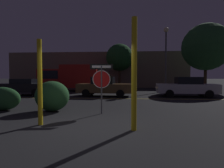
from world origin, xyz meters
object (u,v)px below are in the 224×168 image
passing_car_1 (24,87)px  stop_sign (102,79)px  hedge_bush_1 (52,96)px  street_lamp (166,47)px  tree_1 (206,47)px  passing_car_3 (186,87)px  delivery_truck (69,77)px  hedge_bush_0 (2,99)px  tree_0 (120,58)px  yellow_pole_right (134,74)px  yellow_pole_left (40,82)px  passing_car_2 (105,87)px

passing_car_1 → stop_sign: bearing=-132.0°
hedge_bush_1 → street_lamp: street_lamp is taller
tree_1 → hedge_bush_1: bearing=-134.6°
tree_1 → street_lamp: bearing=-165.6°
passing_car_3 → delivery_truck: delivery_truck is taller
passing_car_3 → delivery_truck: (-10.96, 4.78, 0.78)m
hedge_bush_1 → stop_sign: bearing=-9.5°
hedge_bush_0 → street_lamp: street_lamp is taller
hedge_bush_0 → tree_0: bearing=72.7°
yellow_pole_right → delivery_truck: (-6.40, 13.70, -0.08)m
tree_0 → street_lamp: bearing=-43.5°
yellow_pole_right → passing_car_1: (-8.72, 9.06, -0.91)m
hedge_bush_1 → passing_car_1: bearing=128.7°
hedge_bush_1 → passing_car_3: bearing=38.1°
yellow_pole_left → tree_0: bearing=83.6°
stop_sign → yellow_pole_right: (1.23, -2.19, 0.15)m
passing_car_1 → yellow_pole_left: bearing=-146.0°
stop_sign → hedge_bush_0: stop_sign is taller
stop_sign → passing_car_2: stop_sign is taller
yellow_pole_left → hedge_bush_0: 3.76m
yellow_pole_left → passing_car_1: (-5.75, 8.71, -0.66)m
delivery_truck → tree_0: 7.74m
yellow_pole_left → stop_sign: bearing=46.5°
stop_sign → passing_car_1: (-7.49, 6.87, -0.76)m
delivery_truck → tree_0: size_ratio=1.07×
passing_car_2 → delivery_truck: bearing=-132.2°
delivery_truck → hedge_bush_0: bearing=178.8°
hedge_bush_0 → passing_car_1: (-2.83, 6.48, 0.18)m
passing_car_1 → yellow_pole_right: bearing=-135.5°
yellow_pole_left → passing_car_3: yellow_pole_left is taller
passing_car_1 → delivery_truck: 5.26m
yellow_pole_right → passing_car_1: size_ratio=0.67×
passing_car_1 → tree_0: tree_0 is taller
passing_car_1 → tree_0: 12.73m
yellow_pole_right → hedge_bush_1: size_ratio=2.12×
hedge_bush_0 → passing_car_2: 7.49m
delivery_truck → street_lamp: 10.93m
hedge_bush_0 → street_lamp: size_ratio=0.25×
stop_sign → passing_car_1: stop_sign is taller
yellow_pole_right → tree_0: tree_0 is taller
yellow_pole_left → delivery_truck: delivery_truck is taller
hedge_bush_0 → stop_sign: bearing=-4.7°
yellow_pole_right → tree_1: 17.58m
tree_1 → passing_car_3: bearing=-124.2°
hedge_bush_0 → yellow_pole_right: bearing=-23.6°
delivery_truck → tree_1: bearing=-89.0°
hedge_bush_0 → passing_car_1: 7.08m
tree_0 → tree_1: tree_1 is taller
street_lamp → hedge_bush_0: bearing=-131.6°
hedge_bush_0 → tree_0: 17.08m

